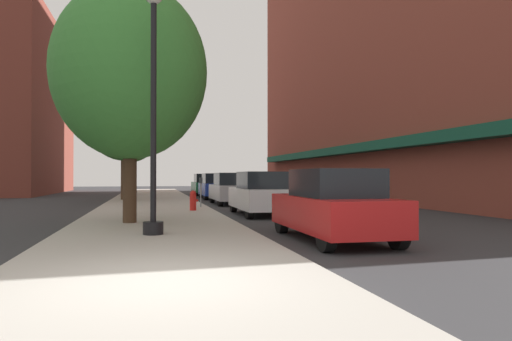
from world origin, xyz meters
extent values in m
plane|color=#2D2D30|center=(4.00, 18.00, 0.00)|extent=(90.00, 90.00, 0.00)
cube|color=#A8A399|center=(0.00, 19.00, 0.06)|extent=(4.80, 50.00, 0.12)
cube|color=#144C38|center=(11.65, 22.00, 3.10)|extent=(0.90, 34.00, 0.50)
cube|color=brown|center=(-11.00, 37.00, 7.34)|extent=(6.00, 18.00, 14.68)
cylinder|color=black|center=(-0.08, 5.07, 0.27)|extent=(0.48, 0.48, 0.30)
cylinder|color=black|center=(-0.08, 5.07, 3.02)|extent=(0.14, 0.14, 5.20)
cylinder|color=red|center=(1.52, 12.59, 0.43)|extent=(0.26, 0.26, 0.62)
sphere|color=red|center=(1.52, 12.59, 0.79)|extent=(0.24, 0.24, 0.24)
cylinder|color=red|center=(1.66, 12.59, 0.52)|extent=(0.12, 0.10, 0.10)
cylinder|color=slate|center=(2.05, 14.62, 0.65)|extent=(0.06, 0.06, 1.05)
cube|color=#33383D|center=(2.05, 14.62, 1.30)|extent=(0.14, 0.09, 0.26)
cylinder|color=#422D1E|center=(-1.53, 29.51, 1.74)|extent=(0.40, 0.40, 3.24)
ellipsoid|color=#2D6B28|center=(-1.53, 29.51, 4.94)|extent=(4.22, 4.22, 4.86)
cylinder|color=#422D1E|center=(-1.61, 22.06, 1.73)|extent=(0.40, 0.40, 3.22)
ellipsoid|color=#2D6B28|center=(-1.61, 22.06, 5.14)|extent=(4.79, 4.79, 5.51)
cylinder|color=#422D1E|center=(-0.74, 8.11, 1.51)|extent=(0.40, 0.40, 2.78)
ellipsoid|color=#387F33|center=(-0.74, 8.11, 4.61)|extent=(4.56, 4.56, 5.24)
cylinder|color=black|center=(3.22, 5.60, 0.32)|extent=(0.22, 0.64, 0.64)
cylinder|color=black|center=(4.78, 5.60, 0.32)|extent=(0.22, 0.64, 0.64)
cylinder|color=black|center=(3.22, 2.40, 0.32)|extent=(0.22, 0.64, 0.64)
cylinder|color=black|center=(4.78, 2.40, 0.32)|extent=(0.22, 0.64, 0.64)
cube|color=red|center=(4.00, 4.00, 0.64)|extent=(1.80, 4.30, 0.76)
cube|color=black|center=(4.00, 3.85, 1.34)|extent=(1.56, 2.20, 0.64)
cylinder|color=black|center=(3.22, 12.87, 0.32)|extent=(0.22, 0.64, 0.64)
cylinder|color=black|center=(4.78, 12.87, 0.32)|extent=(0.22, 0.64, 0.64)
cylinder|color=black|center=(3.22, 9.67, 0.32)|extent=(0.22, 0.64, 0.64)
cylinder|color=black|center=(4.78, 9.67, 0.32)|extent=(0.22, 0.64, 0.64)
cube|color=silver|center=(4.00, 11.27, 0.64)|extent=(1.80, 4.30, 0.76)
cube|color=black|center=(4.00, 11.12, 1.34)|extent=(1.56, 2.20, 0.64)
cylinder|color=black|center=(3.22, 19.77, 0.32)|extent=(0.22, 0.64, 0.64)
cylinder|color=black|center=(4.78, 19.77, 0.32)|extent=(0.22, 0.64, 0.64)
cylinder|color=black|center=(3.22, 16.57, 0.32)|extent=(0.22, 0.64, 0.64)
cylinder|color=black|center=(4.78, 16.57, 0.32)|extent=(0.22, 0.64, 0.64)
cube|color=#B2B2BA|center=(4.00, 18.17, 0.64)|extent=(1.80, 4.30, 0.76)
cube|color=black|center=(4.00, 18.02, 1.34)|extent=(1.56, 2.20, 0.64)
cylinder|color=black|center=(3.22, 25.79, 0.32)|extent=(0.22, 0.64, 0.64)
cylinder|color=black|center=(4.78, 25.79, 0.32)|extent=(0.22, 0.64, 0.64)
cylinder|color=black|center=(3.22, 22.59, 0.32)|extent=(0.22, 0.64, 0.64)
cylinder|color=black|center=(4.78, 22.59, 0.32)|extent=(0.22, 0.64, 0.64)
cube|color=#1E389E|center=(4.00, 24.19, 0.64)|extent=(1.80, 4.30, 0.76)
cube|color=black|center=(4.00, 24.04, 1.34)|extent=(1.56, 2.20, 0.64)
cylinder|color=black|center=(3.22, 31.57, 0.32)|extent=(0.22, 0.64, 0.64)
cylinder|color=black|center=(4.78, 31.57, 0.32)|extent=(0.22, 0.64, 0.64)
cylinder|color=black|center=(3.22, 28.37, 0.32)|extent=(0.22, 0.64, 0.64)
cylinder|color=black|center=(4.78, 28.37, 0.32)|extent=(0.22, 0.64, 0.64)
cube|color=#196638|center=(4.00, 29.97, 0.64)|extent=(1.80, 4.30, 0.76)
cube|color=black|center=(4.00, 29.82, 1.34)|extent=(1.56, 2.20, 0.64)
camera|label=1|loc=(-0.16, -6.30, 1.50)|focal=33.01mm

